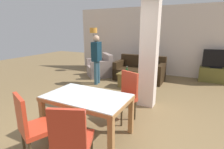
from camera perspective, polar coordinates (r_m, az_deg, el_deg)
name	(u,v)px	position (r m, az deg, el deg)	size (l,w,h in m)	color
ground_plane	(88,134)	(3.36, -7.75, -18.60)	(18.00, 18.00, 0.00)	brown
back_wall	(157,41)	(7.42, 14.44, 10.52)	(7.20, 0.09, 2.70)	beige
divider_pillar	(149,50)	(4.16, 12.02, 7.69)	(0.39, 0.30, 2.70)	beige
dining_table	(87,104)	(3.08, -8.12, -9.62)	(1.43, 0.87, 0.74)	#A16E3F
dining_chair_near_left	(32,124)	(2.78, -24.62, -14.45)	(0.60, 0.60, 0.99)	red
dining_chair_near_right	(71,138)	(2.33, -13.12, -19.54)	(0.60, 0.60, 0.99)	#BB3520
dining_chair_far_right	(125,94)	(3.62, 4.29, -6.30)	(0.60, 0.60, 0.99)	#B93923
sofa	(140,72)	(6.50, 9.03, 0.82)	(1.73, 0.95, 0.87)	#2F2011
armchair	(101,68)	(6.97, -3.76, 1.97)	(1.23, 1.23, 0.87)	gray
coffee_table	(127,80)	(5.66, 4.97, -1.75)	(0.59, 0.46, 0.46)	brown
bottle	(127,71)	(5.51, 4.88, 1.16)	(0.06, 0.06, 0.24)	#194C23
tv_stand	(214,75)	(7.13, 30.42, -0.12)	(0.99, 0.40, 0.52)	brown
tv_screen	(217,59)	(7.03, 31.02, 4.37)	(0.88, 0.27, 0.64)	black
floor_lamp	(94,35)	(7.79, -6.05, 12.79)	(0.32, 0.32, 1.88)	#B7B7BC
standing_person	(97,57)	(5.85, -5.07, 5.86)	(0.27, 0.41, 1.64)	#305467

